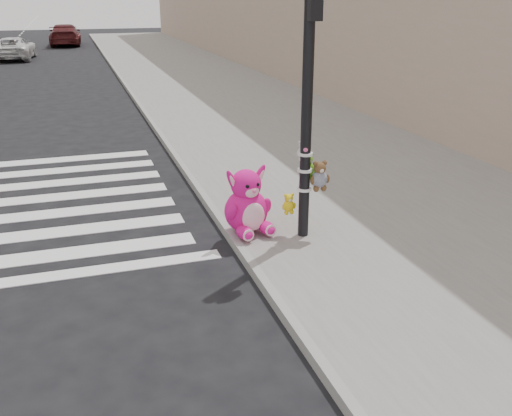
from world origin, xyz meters
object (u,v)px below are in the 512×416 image
object	(u,v)px
signal_pole	(308,133)
pink_bunny	(247,206)
red_teddy	(248,228)
car_white_near	(14,48)

from	to	relation	value
signal_pole	pink_bunny	size ratio (longest dim) A/B	3.71
signal_pole	red_teddy	xyz separation A→B (m)	(-0.84, 0.28, -1.52)
pink_bunny	red_teddy	bearing A→B (deg)	-106.76
pink_bunny	car_white_near	world-z (taller)	car_white_near
red_teddy	pink_bunny	bearing A→B (deg)	86.64
pink_bunny	red_teddy	xyz separation A→B (m)	(-0.01, -0.07, -0.35)
signal_pole	pink_bunny	world-z (taller)	signal_pole
signal_pole	red_teddy	bearing A→B (deg)	161.47
car_white_near	red_teddy	bearing A→B (deg)	104.39
signal_pole	car_white_near	size ratio (longest dim) A/B	0.89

